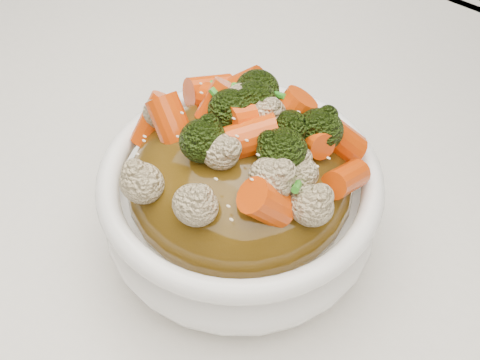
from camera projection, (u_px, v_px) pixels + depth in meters
The scene contains 8 objects.
tablecloth at pixel (220, 251), 0.52m from camera, with size 1.20×0.80×0.04m, color silver.
bowl at pixel (240, 207), 0.47m from camera, with size 0.19×0.19×0.08m, color white, non-canonical shape.
sauce_base at pixel (240, 183), 0.45m from camera, with size 0.15×0.15×0.08m, color #4C340D.
carrots at pixel (240, 123), 0.41m from camera, with size 0.15×0.15×0.04m, color #D24106, non-canonical shape.
broccoli at pixel (240, 124), 0.41m from camera, with size 0.15×0.15×0.04m, color black, non-canonical shape.
cauliflower at pixel (240, 126), 0.41m from camera, with size 0.15×0.15×0.03m, color #C6B387, non-canonical shape.
scallions at pixel (240, 122), 0.41m from camera, with size 0.11×0.11×0.02m, color #2E851E, non-canonical shape.
sesame_seeds at pixel (240, 122), 0.41m from camera, with size 0.14×0.14×0.01m, color beige, non-canonical shape.
Camera 1 is at (0.19, -0.23, 1.15)m, focal length 50.00 mm.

